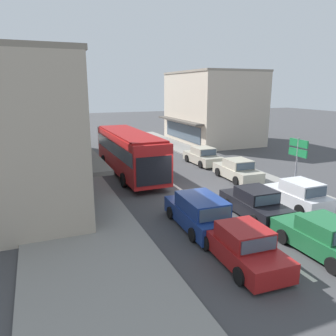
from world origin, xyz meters
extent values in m
plane|color=#3F3F42|center=(0.00, 0.00, 0.00)|extent=(140.00, 140.00, 0.00)
cube|color=silver|center=(0.00, 4.00, 0.00)|extent=(0.20, 28.00, 0.01)
cube|color=gray|center=(-6.80, 6.00, 0.07)|extent=(5.20, 44.00, 0.14)
cube|color=gray|center=(6.20, 6.00, 0.06)|extent=(2.80, 44.00, 0.12)
cube|color=#4C4742|center=(-5.82, 1.13, 2.70)|extent=(1.10, 8.73, 0.20)
cube|color=#425160|center=(-6.24, 1.13, 1.40)|extent=(0.06, 7.59, 1.80)
cube|color=gray|center=(-10.20, 10.42, 3.46)|extent=(7.18, 8.76, 6.91)
cube|color=#2D703D|center=(-6.16, 10.42, 2.70)|extent=(1.10, 8.06, 0.20)
cube|color=#425160|center=(-6.58, 10.42, 1.40)|extent=(0.06, 7.01, 1.80)
cube|color=#6E6358|center=(-10.20, 10.42, 7.03)|extent=(7.34, 8.76, 0.24)
cube|color=gray|center=(-10.20, 19.20, 3.61)|extent=(7.91, 8.03, 7.23)
cube|color=maroon|center=(-5.79, 19.20, 2.70)|extent=(1.10, 7.39, 0.20)
cube|color=#425160|center=(-6.21, 19.20, 1.40)|extent=(0.06, 6.43, 1.80)
cube|color=#6E6358|center=(-10.20, 19.20, 7.35)|extent=(8.07, 8.03, 0.24)
cube|color=beige|center=(11.50, 17.66, 4.01)|extent=(7.73, 11.66, 8.03)
cube|color=#4C4742|center=(7.18, 17.66, 2.70)|extent=(1.10, 10.72, 0.20)
cube|color=#425160|center=(7.60, 17.66, 1.40)|extent=(0.06, 9.33, 1.80)
cube|color=gray|center=(11.50, 17.66, 8.15)|extent=(7.89, 11.66, 0.24)
cube|color=red|center=(-2.03, 6.05, 1.76)|extent=(2.59, 10.82, 2.70)
cube|color=#425160|center=(-2.03, 6.05, 2.16)|extent=(2.62, 10.39, 0.90)
cube|color=black|center=(-1.99, 0.62, 1.56)|extent=(2.25, 0.08, 1.76)
cube|color=maroon|center=(-2.03, 6.05, 3.17)|extent=(2.45, 9.95, 0.12)
cylinder|color=black|center=(-3.31, 9.39, 0.48)|extent=(0.27, 0.96, 0.96)
cylinder|color=black|center=(-0.81, 9.41, 0.48)|extent=(0.27, 0.96, 0.96)
cylinder|color=black|center=(-3.26, 3.07, 0.48)|extent=(0.27, 0.96, 0.96)
cylinder|color=black|center=(-0.76, 3.09, 0.48)|extent=(0.27, 0.96, 0.96)
cube|color=navy|center=(-1.63, -4.43, 0.52)|extent=(1.91, 4.56, 0.76)
cube|color=navy|center=(-1.64, -4.78, 1.24)|extent=(1.73, 2.65, 0.68)
cube|color=#425160|center=(-1.59, -3.46, 1.24)|extent=(1.51, 0.11, 0.58)
cube|color=#425160|center=(-1.68, -6.09, 1.24)|extent=(1.48, 0.11, 0.54)
cylinder|color=black|center=(-2.46, -3.05, 0.31)|extent=(0.20, 0.63, 0.62)
cylinder|color=black|center=(-0.70, -3.11, 0.31)|extent=(0.20, 0.63, 0.62)
cylinder|color=black|center=(-2.55, -5.75, 0.31)|extent=(0.20, 0.63, 0.62)
cylinder|color=black|center=(-0.79, -5.80, 0.31)|extent=(0.20, 0.63, 0.62)
cube|color=black|center=(1.67, -4.29, 0.51)|extent=(1.84, 4.25, 0.72)
cube|color=black|center=(1.67, -4.39, 1.17)|extent=(1.61, 1.84, 0.60)
cube|color=#425160|center=(1.69, -3.47, 1.17)|extent=(1.44, 0.10, 0.51)
cube|color=#425160|center=(1.64, -5.31, 1.17)|extent=(1.41, 0.10, 0.48)
cylinder|color=black|center=(0.84, -3.00, 0.31)|extent=(0.20, 0.62, 0.62)
cylinder|color=black|center=(2.56, -3.05, 0.31)|extent=(0.20, 0.62, 0.62)
cylinder|color=black|center=(0.77, -5.52, 0.31)|extent=(0.20, 0.62, 0.62)
cylinder|color=black|center=(2.49, -5.57, 0.31)|extent=(0.20, 0.62, 0.62)
cube|color=#1E6638|center=(1.76, -8.57, 0.51)|extent=(1.78, 4.23, 0.72)
cube|color=#1E6638|center=(1.76, -8.67, 1.17)|extent=(1.59, 1.82, 0.60)
cube|color=#425160|center=(1.75, -7.75, 1.17)|extent=(1.44, 0.08, 0.51)
cylinder|color=black|center=(0.88, -7.32, 0.31)|extent=(0.19, 0.62, 0.62)
cylinder|color=black|center=(2.60, -7.29, 0.31)|extent=(0.19, 0.62, 0.62)
cylinder|color=black|center=(0.92, -9.84, 0.31)|extent=(0.19, 0.62, 0.62)
cube|color=maroon|center=(-1.59, -7.93, 0.51)|extent=(1.89, 4.27, 0.72)
cube|color=maroon|center=(-1.60, -8.03, 1.17)|extent=(1.63, 1.86, 0.60)
cube|color=#425160|center=(-1.56, -7.11, 1.17)|extent=(1.44, 0.12, 0.51)
cube|color=#425160|center=(-1.63, -8.95, 1.17)|extent=(1.41, 0.12, 0.48)
cylinder|color=black|center=(-2.40, -6.64, 0.31)|extent=(0.20, 0.63, 0.62)
cylinder|color=black|center=(-0.68, -6.71, 0.31)|extent=(0.20, 0.63, 0.62)
cylinder|color=black|center=(-2.50, -9.16, 0.31)|extent=(0.20, 0.63, 0.62)
cylinder|color=black|center=(-0.78, -9.23, 0.31)|extent=(0.20, 0.63, 0.62)
cube|color=silver|center=(4.59, -4.13, 0.52)|extent=(1.66, 3.71, 0.76)
cube|color=silver|center=(4.59, -4.43, 1.22)|extent=(1.53, 1.91, 0.64)
cube|color=#425160|center=(4.58, -3.46, 1.22)|extent=(1.40, 0.07, 0.54)
cube|color=#425160|center=(4.59, -5.40, 1.22)|extent=(1.37, 0.07, 0.51)
cylinder|color=black|center=(3.76, -3.02, 0.31)|extent=(0.18, 0.62, 0.62)
cylinder|color=black|center=(5.40, -3.01, 0.31)|extent=(0.18, 0.62, 0.62)
cylinder|color=black|center=(3.77, -5.24, 0.31)|extent=(0.18, 0.62, 0.62)
cylinder|color=black|center=(5.41, -5.23, 0.31)|extent=(0.18, 0.62, 0.62)
cube|color=#B7B29E|center=(4.76, 1.90, 0.51)|extent=(1.85, 4.25, 0.72)
cube|color=#B7B29E|center=(4.76, 1.80, 1.17)|extent=(1.62, 1.85, 0.60)
cube|color=#425160|center=(4.78, 2.72, 1.17)|extent=(1.44, 0.10, 0.51)
cube|color=#425160|center=(4.73, 0.88, 1.17)|extent=(1.41, 0.10, 0.48)
cylinder|color=black|center=(3.94, 3.18, 0.31)|extent=(0.20, 0.63, 0.62)
cylinder|color=black|center=(5.66, 3.13, 0.31)|extent=(0.20, 0.63, 0.62)
cylinder|color=black|center=(3.86, 0.66, 0.31)|extent=(0.20, 0.63, 0.62)
cylinder|color=black|center=(5.58, 0.61, 0.31)|extent=(0.20, 0.63, 0.62)
cube|color=#B7B29E|center=(4.75, 7.15, 0.51)|extent=(1.78, 4.23, 0.72)
cube|color=#B7B29E|center=(4.75, 7.05, 1.17)|extent=(1.59, 1.82, 0.60)
cube|color=#425160|center=(4.74, 7.97, 1.17)|extent=(1.44, 0.08, 0.51)
cube|color=#425160|center=(4.76, 6.13, 1.17)|extent=(1.40, 0.08, 0.48)
cylinder|color=black|center=(3.87, 8.40, 0.31)|extent=(0.19, 0.62, 0.62)
cylinder|color=black|center=(5.59, 8.42, 0.31)|extent=(0.19, 0.62, 0.62)
cylinder|color=black|center=(3.91, 5.88, 0.31)|extent=(0.19, 0.62, 0.62)
cylinder|color=black|center=(5.63, 5.90, 0.31)|extent=(0.19, 0.62, 0.62)
cylinder|color=gray|center=(-3.76, 16.84, 2.10)|extent=(0.12, 0.12, 4.20)
cube|color=black|center=(-3.76, 16.84, 3.85)|extent=(0.24, 0.24, 0.68)
sphere|color=red|center=(-3.62, 16.84, 4.08)|extent=(0.13, 0.13, 0.13)
sphere|color=black|center=(-3.62, 16.84, 3.86)|extent=(0.13, 0.13, 0.13)
sphere|color=black|center=(-3.62, 16.84, 3.64)|extent=(0.13, 0.13, 0.13)
cylinder|color=gray|center=(5.61, -2.82, 1.80)|extent=(0.10, 0.10, 3.60)
cube|color=#19753D|center=(5.61, -2.84, 3.30)|extent=(0.08, 1.40, 0.44)
cube|color=white|center=(5.65, -2.84, 3.30)|extent=(0.01, 1.10, 0.10)
cube|color=#19753D|center=(5.61, -2.84, 2.75)|extent=(0.08, 1.40, 0.44)
cube|color=white|center=(5.65, -2.84, 2.75)|extent=(0.01, 1.10, 0.10)
cylinder|color=#4C4742|center=(-5.07, 8.67, 0.56)|extent=(0.14, 0.14, 0.84)
cylinder|color=#4C4742|center=(-4.98, 8.52, 0.56)|extent=(0.14, 0.14, 0.84)
cube|color=beige|center=(-5.02, 8.60, 1.26)|extent=(0.38, 0.42, 0.56)
sphere|color=tan|center=(-5.02, 8.60, 1.66)|extent=(0.22, 0.22, 0.22)
cylinder|color=beige|center=(-5.15, 8.80, 1.26)|extent=(0.09, 0.09, 0.54)
cylinder|color=beige|center=(-4.90, 8.39, 1.26)|extent=(0.09, 0.09, 0.54)
cube|color=black|center=(-4.85, 8.34, 1.08)|extent=(0.26, 0.21, 0.22)
camera|label=1|loc=(-8.35, -17.24, 6.39)|focal=35.00mm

